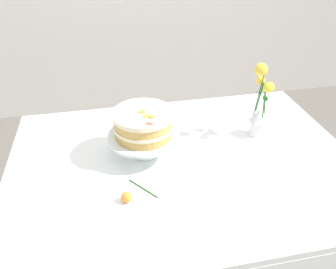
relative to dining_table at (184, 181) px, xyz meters
name	(u,v)px	position (x,y,z in m)	size (l,w,h in m)	color
dining_table	(184,181)	(0.00, 0.00, 0.00)	(1.40, 1.00, 0.74)	white
linen_napkin	(145,154)	(-0.15, 0.09, 0.09)	(0.32, 0.32, 0.00)	white
cake_stand	(144,138)	(-0.15, 0.09, 0.17)	(0.29, 0.29, 0.10)	silver
layer_cake	(143,123)	(-0.15, 0.09, 0.24)	(0.24, 0.24, 0.11)	tan
flower_vase	(260,108)	(0.36, 0.14, 0.23)	(0.10, 0.10, 0.35)	silver
fallen_rose	(127,197)	(-0.24, -0.16, 0.11)	(0.13, 0.13, 0.04)	#2D6028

